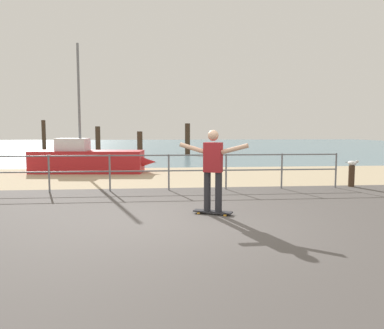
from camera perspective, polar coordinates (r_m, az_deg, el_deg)
name	(u,v)px	position (r m, az deg, el deg)	size (l,w,h in m)	color
ground_plane	(192,236)	(6.22, 0.00, -10.89)	(24.00, 10.00, 0.04)	#514C49
beach_strip	(172,176)	(14.06, -3.06, -1.79)	(24.00, 6.00, 0.04)	tan
sea_surface	(162,146)	(41.98, -4.61, 2.91)	(72.00, 50.00, 0.04)	slate
railing_fence	(110,167)	(10.68, -12.48, -0.38)	(13.28, 0.05, 1.05)	slate
sailboat	(92,160)	(15.62, -15.06, 0.67)	(5.03, 1.83, 5.15)	#B21E23
skateboard	(213,212)	(7.68, 3.20, -7.23)	(0.81, 0.53, 0.08)	black
skateboarder	(213,166)	(7.53, 3.23, -0.16)	(1.34, 0.71, 1.65)	#26262B
bollard_short	(351,176)	(12.31, 23.21, -1.67)	(0.18, 0.18, 0.66)	#422D1E
seagull	(352,163)	(12.26, 23.33, 0.22)	(0.23, 0.48, 0.18)	white
groyne_post_0	(44,138)	(26.04, -21.70, 3.72)	(0.25, 0.25, 2.37)	#422D1E
groyne_post_1	(98,141)	(27.19, -14.19, 3.58)	(0.34, 0.34, 1.99)	#422D1E
groyne_post_2	(140,145)	(22.23, -7.98, 2.91)	(0.32, 0.32, 1.65)	#422D1E
groyne_post_3	(188,139)	(26.20, -0.69, 3.91)	(0.36, 0.36, 2.20)	#422D1E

